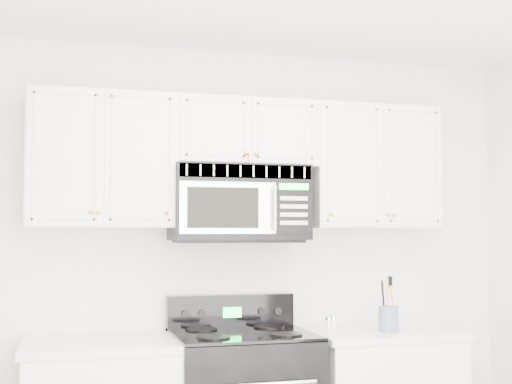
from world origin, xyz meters
name	(u,v)px	position (x,y,z in m)	size (l,w,h in m)	color
room	(350,285)	(0.00, 0.00, 1.30)	(3.51, 3.51, 2.61)	brown
upper_cabinets	(243,158)	(0.00, 1.58, 1.93)	(2.44, 0.37, 0.75)	silver
microwave	(238,203)	(-0.04, 1.55, 1.67)	(0.78, 0.44, 0.43)	black
utensil_crock	(388,318)	(0.81, 1.34, 1.00)	(0.12, 0.12, 0.31)	#45506C
shaker_salt	(329,325)	(0.45, 1.37, 0.97)	(0.04, 0.04, 0.09)	silver
shaker_pepper	(333,325)	(0.47, 1.35, 0.97)	(0.04, 0.04, 0.10)	silver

